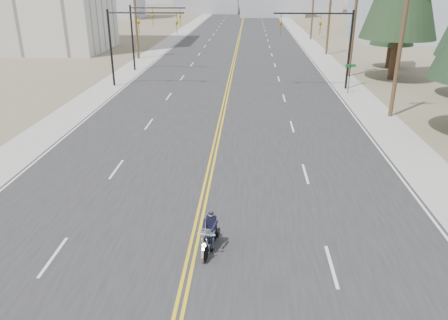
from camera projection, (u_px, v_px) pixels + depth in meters
name	position (u px, v px, depth m)	size (l,w,h in m)	color
road	(239.00, 39.00, 76.57)	(20.00, 200.00, 0.01)	#303033
sidewalk_left	(174.00, 38.00, 77.18)	(3.00, 200.00, 0.01)	#A5A5A0
sidewalk_right	(305.00, 39.00, 75.95)	(3.00, 200.00, 0.01)	#A5A5A0
traffic_mast_left	(131.00, 33.00, 40.07)	(7.10, 0.26, 7.00)	black
traffic_mast_right	(328.00, 34.00, 39.11)	(7.10, 0.26, 7.00)	black
traffic_mast_far	(147.00, 25.00, 47.50)	(6.10, 0.26, 7.00)	black
street_sign	(350.00, 74.00, 38.35)	(0.90, 0.06, 2.62)	black
utility_pole_b	(402.00, 33.00, 30.21)	(2.20, 0.30, 11.50)	brown
utility_pole_c	(355.00, 20.00, 44.16)	(2.20, 0.30, 11.00)	brown
utility_pole_d	(330.00, 9.00, 57.93)	(2.20, 0.30, 11.50)	brown
utility_pole_e	(313.00, 5.00, 73.73)	(2.20, 0.30, 11.00)	brown
utility_pole_left	(135.00, 14.00, 54.84)	(2.20, 0.30, 10.50)	brown
motorcyclist	(209.00, 233.00, 16.00)	(0.81, 1.90, 1.48)	black
conifer_far	(398.00, 0.00, 48.16)	(4.83, 4.83, 12.94)	#382619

